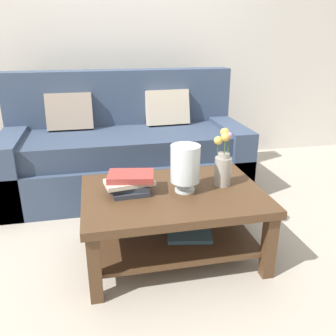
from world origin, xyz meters
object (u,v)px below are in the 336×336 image
Objects in this scene: couch at (126,151)px; coffee_table at (173,209)px; flower_pitcher at (223,164)px; book_stack_main at (130,183)px; glass_hurricane_vase at (185,165)px.

coffee_table is (0.18, -1.16, -0.03)m from couch.
couch is 1.25m from flower_pitcher.
book_stack_main is 1.09× the size of glass_hurricane_vase.
coffee_table is 3.77× the size of glass_hurricane_vase.
couch is 1.22m from glass_hurricane_vase.
flower_pitcher reaches higher than book_stack_main.
book_stack_main is (-0.26, 0.04, 0.19)m from coffee_table.
glass_hurricane_vase is at bearing -77.58° from couch.
couch is 1.12m from book_stack_main.
coffee_table is at bearing -173.62° from flower_pitcher.
flower_pitcher is (0.33, 0.04, 0.27)m from coffee_table.
couch reaches higher than flower_pitcher.
coffee_table is 0.43m from flower_pitcher.
glass_hurricane_vase is (0.26, -1.16, 0.26)m from couch.
flower_pitcher is at bearing -65.33° from couch.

